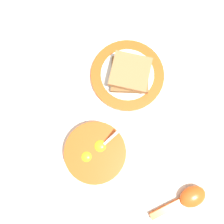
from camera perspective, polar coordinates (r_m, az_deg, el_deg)
name	(u,v)px	position (r m, az deg, el deg)	size (l,w,h in m)	color
ground_plane	(141,142)	(0.63, 7.55, -7.84)	(3.00, 3.00, 0.00)	silver
egg_bowl	(95,152)	(0.61, -4.34, -10.43)	(0.17, 0.17, 0.07)	#DB5119
toast_plate	(127,75)	(0.66, 4.01, 9.60)	(0.22, 0.22, 0.01)	#DB5119
toast_sandwich	(130,73)	(0.63, 4.71, 10.01)	(0.13, 0.13, 0.04)	brown
soup_spoon	(188,198)	(0.66, 19.31, -20.53)	(0.09, 0.16, 0.03)	#DB5119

